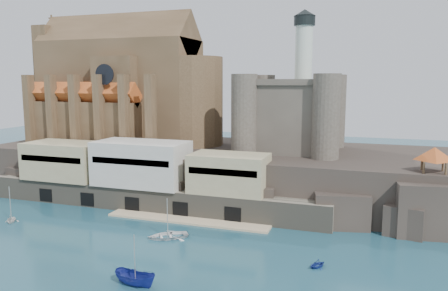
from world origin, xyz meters
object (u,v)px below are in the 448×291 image
church (126,91)px  castle_keep (292,111)px  pavilion (434,156)px  boat_2 (136,285)px

church → castle_keep: church is taller
pavilion → church: bearing=166.5°
church → pavilion: 68.65m
church → boat_2: 61.16m
castle_keep → boat_2: (-10.17, -47.69, -18.31)m
castle_keep → boat_2: 52.09m
boat_2 → church: bearing=39.1°
church → boat_2: size_ratio=8.06×
castle_keep → church: bearing=178.9°
castle_keep → boat_2: castle_keep is taller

